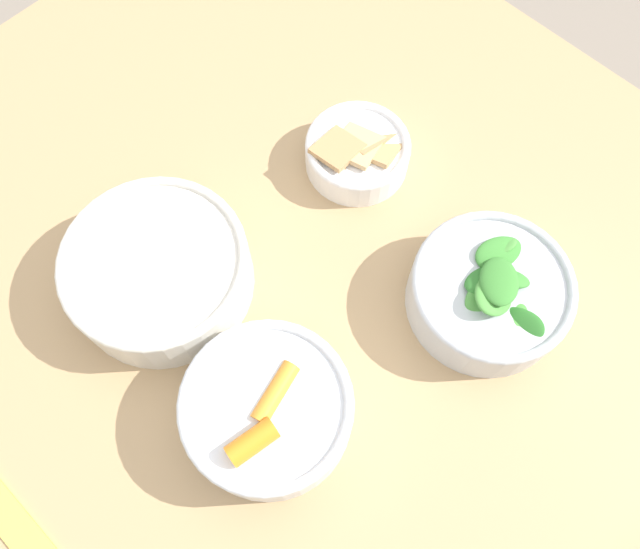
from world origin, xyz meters
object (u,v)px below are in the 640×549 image
at_px(ruler, 2,509).
at_px(bowl_beans_hotdog, 159,271).
at_px(bowl_greens, 490,292).
at_px(bowl_cookies, 358,151).
at_px(bowl_carrots, 267,410).

bearing_deg(ruler, bowl_beans_hotdog, -75.54).
bearing_deg(bowl_greens, bowl_cookies, -9.04).
bearing_deg(bowl_cookies, ruler, 92.55).
height_order(bowl_beans_hotdog, bowl_cookies, bowl_beans_hotdog).
relative_size(bowl_greens, bowl_beans_hotdog, 0.88).
distance_m(bowl_greens, ruler, 0.49).
height_order(bowl_beans_hotdog, ruler, bowl_beans_hotdog).
bearing_deg(ruler, bowl_greens, -112.03).
distance_m(bowl_carrots, ruler, 0.25).
bearing_deg(bowl_beans_hotdog, bowl_greens, -139.54).
xyz_separation_m(bowl_carrots, bowl_cookies, (0.13, -0.26, -0.01)).
xyz_separation_m(bowl_greens, bowl_beans_hotdog, (0.25, 0.21, -0.00)).
bearing_deg(bowl_beans_hotdog, bowl_cookies, -99.61).
distance_m(bowl_greens, bowl_beans_hotdog, 0.33).
height_order(bowl_cookies, ruler, bowl_cookies).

